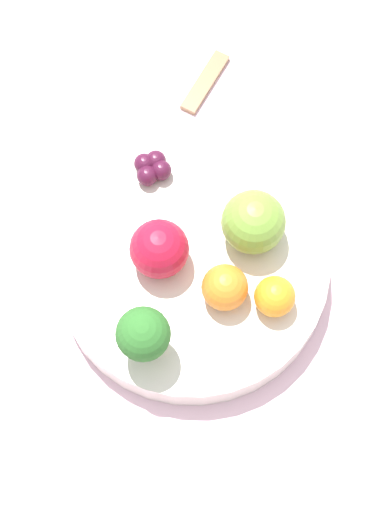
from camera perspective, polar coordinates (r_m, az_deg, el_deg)
name	(u,v)px	position (r m, az deg, el deg)	size (l,w,h in m)	color
ground_plane	(192,282)	(0.80, 0.00, -1.72)	(6.00, 6.00, 0.00)	gray
table_surface	(192,278)	(0.79, 0.00, -1.47)	(1.20, 1.20, 0.02)	silver
bowl	(192,267)	(0.76, 0.00, -0.76)	(0.24, 0.24, 0.04)	silver
broccoli	(143,335)	(0.68, -3.27, -5.28)	(0.04, 0.04, 0.06)	#99C17A
apple_red	(159,249)	(0.72, -2.20, 0.47)	(0.05, 0.05, 0.05)	#B7142D
apple_green	(253,222)	(0.73, 4.12, 2.27)	(0.06, 0.06, 0.06)	olive
orange_front	(275,295)	(0.72, 5.59, -2.61)	(0.04, 0.04, 0.04)	orange
orange_back	(225,287)	(0.72, 2.20, -2.10)	(0.04, 0.04, 0.04)	orange
grape_cluster	(152,168)	(0.77, -2.68, 5.91)	(0.04, 0.04, 0.02)	#47142D
spoon	(205,82)	(0.87, 0.89, 11.50)	(0.02, 0.07, 0.01)	olive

